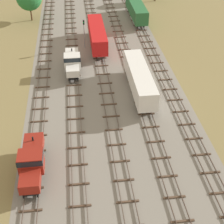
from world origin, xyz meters
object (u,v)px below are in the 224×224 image
object	(u,v)px
shunter_loco_left_mid	(72,61)
signal_post_nearest	(84,30)
freight_boxcar_centre_left_midfar	(97,34)
freight_boxcar_centre_right_far	(136,9)
shunter_loco_far_left_nearest	(32,161)
freight_boxcar_centre_near	(140,78)

from	to	relation	value
shunter_loco_left_mid	signal_post_nearest	distance (m)	9.80
freight_boxcar_centre_left_midfar	freight_boxcar_centre_right_far	size ratio (longest dim) A/B	1.00
shunter_loco_left_mid	freight_boxcar_centre_left_midfar	xyz separation A→B (m)	(4.98, 9.86, 0.44)
shunter_loco_left_mid	signal_post_nearest	size ratio (longest dim) A/B	1.50
shunter_loco_far_left_nearest	freight_boxcar_centre_left_midfar	size ratio (longest dim) A/B	0.60
shunter_loco_far_left_nearest	freight_boxcar_centre_near	distance (m)	21.62
shunter_loco_left_mid	freight_boxcar_centre_right_far	world-z (taller)	freight_boxcar_centre_right_far
freight_boxcar_centre_left_midfar	shunter_loco_far_left_nearest	bearing A→B (deg)	-106.73
freight_boxcar_centre_near	shunter_loco_left_mid	bearing A→B (deg)	142.49
shunter_loco_far_left_nearest	freight_boxcar_centre_left_midfar	world-z (taller)	freight_boxcar_centre_left_midfar
shunter_loco_far_left_nearest	freight_boxcar_centre_left_midfar	distance (m)	34.60
shunter_loco_far_left_nearest	signal_post_nearest	size ratio (longest dim) A/B	1.50
shunter_loco_far_left_nearest	freight_boxcar_centre_right_far	bearing A→B (deg)	66.76
freight_boxcar_centre_near	shunter_loco_left_mid	world-z (taller)	freight_boxcar_centre_near
shunter_loco_far_left_nearest	freight_boxcar_centre_right_far	distance (m)	50.46
shunter_loco_far_left_nearest	shunter_loco_left_mid	distance (m)	23.79
freight_boxcar_centre_near	shunter_loco_left_mid	distance (m)	12.56
freight_boxcar_centre_near	shunter_loco_far_left_nearest	bearing A→B (deg)	-133.72
shunter_loco_far_left_nearest	signal_post_nearest	world-z (taller)	signal_post_nearest
freight_boxcar_centre_left_midfar	signal_post_nearest	size ratio (longest dim) A/B	2.49
freight_boxcar_centre_near	signal_post_nearest	size ratio (longest dim) A/B	2.49
shunter_loco_far_left_nearest	freight_boxcar_centre_right_far	size ratio (longest dim) A/B	0.60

